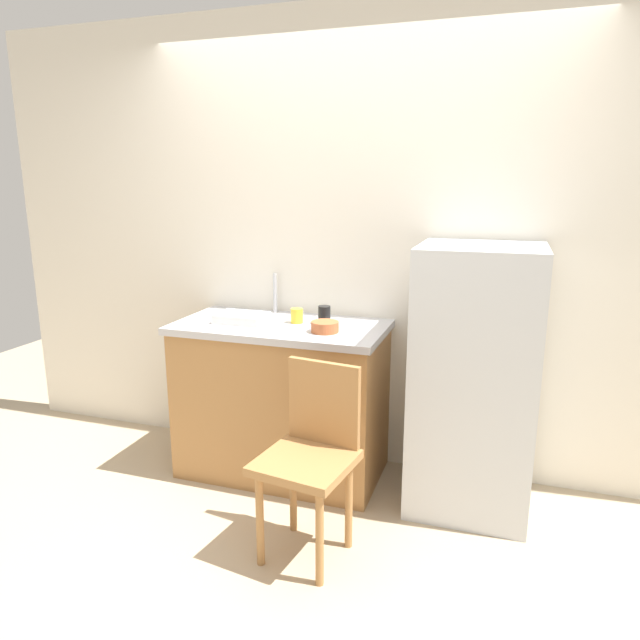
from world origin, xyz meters
TOP-DOWN VIEW (x-y plane):
  - ground_plane at (0.00, 0.00)m, footprint 8.00×8.00m
  - back_wall at (0.00, 1.00)m, footprint 4.80×0.10m
  - cabinet_base at (-0.36, 0.65)m, footprint 1.15×0.60m
  - countertop at (-0.36, 0.65)m, footprint 1.19×0.64m
  - faucet at (-0.50, 0.90)m, footprint 0.02×0.02m
  - refrigerator at (0.72, 0.65)m, footprint 0.61×0.61m
  - chair at (0.05, -0.02)m, footprint 0.46×0.46m
  - dish_tray at (-0.59, 0.61)m, footprint 0.28×0.20m
  - terracotta_bowl at (-0.07, 0.55)m, footprint 0.15×0.15m
  - cup_black at (-0.13, 0.72)m, footprint 0.07×0.07m
  - cup_yellow at (-0.28, 0.69)m, footprint 0.07×0.07m

SIDE VIEW (x-z plane):
  - ground_plane at x=0.00m, z-range 0.00..0.00m
  - cabinet_base at x=-0.36m, z-range 0.00..0.87m
  - chair at x=0.05m, z-range 0.05..0.94m
  - refrigerator at x=0.72m, z-range 0.00..1.39m
  - countertop at x=-0.36m, z-range 0.87..0.91m
  - dish_tray at x=-0.59m, z-range 0.91..0.96m
  - terracotta_bowl at x=-0.07m, z-range 0.91..0.97m
  - cup_yellow at x=-0.28m, z-range 0.91..0.99m
  - cup_black at x=-0.13m, z-range 0.91..1.01m
  - faucet at x=-0.50m, z-range 0.91..1.16m
  - back_wall at x=0.00m, z-range 0.00..2.65m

